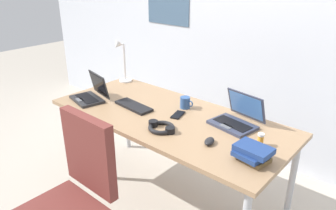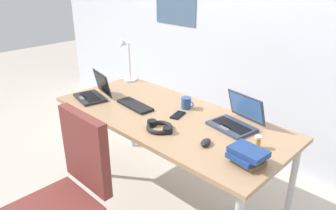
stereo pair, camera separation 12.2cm
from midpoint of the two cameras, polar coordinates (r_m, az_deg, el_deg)
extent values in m
plane|color=#B7AD9E|center=(2.76, -1.31, -15.88)|extent=(12.00, 12.00, 0.00)
cube|color=silver|center=(3.07, 12.80, 14.46)|extent=(6.00, 0.12, 2.60)
cube|color=#9E7A56|center=(2.37, -1.47, -2.13)|extent=(1.80, 0.80, 0.03)
cylinder|color=#B2B5BA|center=(2.95, -18.27, -6.09)|extent=(0.04, 0.04, 0.71)
cylinder|color=#B2B5BA|center=(3.29, -8.26, -1.92)|extent=(0.04, 0.04, 0.71)
cylinder|color=#B2B5BA|center=(2.44, 19.56, -12.87)|extent=(0.04, 0.04, 0.71)
cylinder|color=white|center=(3.10, -8.60, 4.29)|extent=(0.12, 0.12, 0.02)
cylinder|color=white|center=(3.05, -8.80, 7.46)|extent=(0.02, 0.02, 0.34)
cylinder|color=white|center=(2.98, -9.59, 10.44)|extent=(0.01, 0.08, 0.01)
cone|color=white|center=(2.95, -10.19, 10.29)|extent=(0.07, 0.09, 0.09)
cube|color=#33384C|center=(2.23, 9.73, -3.49)|extent=(0.33, 0.25, 0.02)
cube|color=black|center=(2.22, 9.75, -3.23)|extent=(0.28, 0.15, 0.00)
cube|color=#595B60|center=(2.18, 8.60, -3.73)|extent=(0.09, 0.06, 0.00)
cube|color=#33384C|center=(2.28, 12.13, -0.10)|extent=(0.30, 0.12, 0.20)
cube|color=#3F72BF|center=(2.27, 12.05, -0.09)|extent=(0.27, 0.10, 0.16)
cube|color=#232326|center=(2.71, -15.34, 0.96)|extent=(0.31, 0.25, 0.02)
cube|color=black|center=(2.71, -15.36, 1.19)|extent=(0.26, 0.16, 0.00)
cube|color=#595B60|center=(2.69, -16.59, 0.88)|extent=(0.09, 0.06, 0.00)
cube|color=#232326|center=(2.71, -13.33, 3.55)|extent=(0.28, 0.11, 0.19)
cube|color=black|center=(2.71, -13.44, 3.55)|extent=(0.25, 0.09, 0.16)
cube|color=black|center=(2.51, -7.46, -0.20)|extent=(0.34, 0.15, 0.02)
ellipsoid|color=black|center=(1.99, 5.56, -6.40)|extent=(0.08, 0.11, 0.03)
cube|color=black|center=(2.35, 0.28, -1.76)|extent=(0.10, 0.15, 0.01)
torus|color=black|center=(2.15, -2.78, -4.01)|extent=(0.18, 0.18, 0.03)
cylinder|color=black|center=(2.20, -4.21, -3.28)|extent=(0.06, 0.06, 0.04)
cylinder|color=black|center=(2.11, -1.30, -4.48)|extent=(0.06, 0.06, 0.04)
cylinder|color=gold|center=(2.02, 14.31, -6.09)|extent=(0.04, 0.04, 0.06)
cylinder|color=white|center=(2.00, 14.42, -5.11)|extent=(0.04, 0.04, 0.01)
cube|color=brown|center=(1.87, 12.96, -9.15)|extent=(0.18, 0.16, 0.03)
cube|color=navy|center=(1.86, 12.55, -8.41)|extent=(0.18, 0.18, 0.03)
cube|color=navy|center=(1.85, 13.02, -7.61)|extent=(0.21, 0.15, 0.03)
cylinder|color=#2D518C|center=(2.47, 1.60, 0.43)|extent=(0.08, 0.08, 0.09)
torus|color=#2D518C|center=(2.44, 2.51, 0.23)|extent=(0.05, 0.01, 0.05)
cube|color=brown|center=(1.99, -15.50, -8.16)|extent=(0.42, 0.06, 0.48)
camera|label=1|loc=(0.06, -91.50, -0.64)|focal=34.63mm
camera|label=2|loc=(0.06, 88.50, 0.64)|focal=34.63mm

